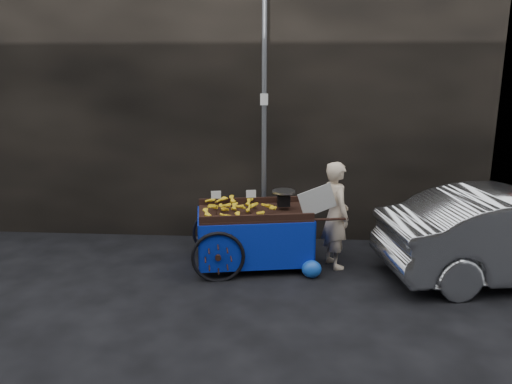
{
  "coord_description": "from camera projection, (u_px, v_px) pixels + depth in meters",
  "views": [
    {
      "loc": [
        0.72,
        -6.62,
        2.9
      ],
      "look_at": [
        0.23,
        0.5,
        1.1
      ],
      "focal_mm": 35.0,
      "sensor_mm": 36.0,
      "label": 1
    }
  ],
  "objects": [
    {
      "name": "building_wall",
      "position": [
        273.0,
        89.0,
        9.04
      ],
      "size": [
        13.5,
        2.0,
        5.0
      ],
      "color": "black",
      "rests_on": "ground"
    },
    {
      "name": "vendor",
      "position": [
        336.0,
        215.0,
        7.29
      ],
      "size": [
        0.86,
        0.68,
        1.58
      ],
      "rotation": [
        0.0,
        0.0,
        1.95
      ],
      "color": "beige",
      "rests_on": "ground"
    },
    {
      "name": "banana_cart",
      "position": [
        250.0,
        217.0,
        7.33
      ],
      "size": [
        2.36,
        1.38,
        1.21
      ],
      "rotation": [
        0.0,
        0.0,
        0.18
      ],
      "color": "black",
      "rests_on": "ground"
    },
    {
      "name": "ground",
      "position": [
        238.0,
        274.0,
        7.16
      ],
      "size": [
        80.0,
        80.0,
        0.0
      ],
      "primitive_type": "plane",
      "color": "black",
      "rests_on": "ground"
    },
    {
      "name": "plastic_bag",
      "position": [
        312.0,
        269.0,
        7.02
      ],
      "size": [
        0.28,
        0.23,
        0.25
      ],
      "primitive_type": "ellipsoid",
      "color": "blue",
      "rests_on": "ground"
    },
    {
      "name": "street_pole",
      "position": [
        264.0,
        124.0,
        7.91
      ],
      "size": [
        0.12,
        0.1,
        4.0
      ],
      "color": "slate",
      "rests_on": "ground"
    }
  ]
}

